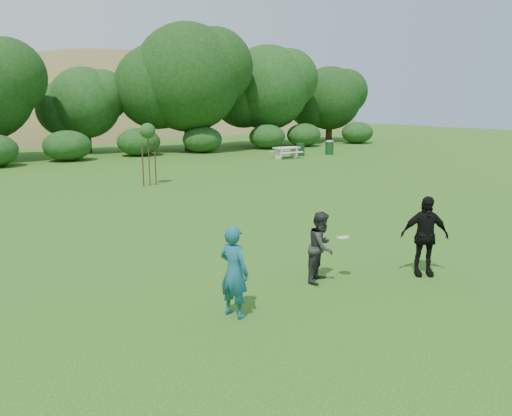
{
  "coord_description": "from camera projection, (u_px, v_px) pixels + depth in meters",
  "views": [
    {
      "loc": [
        -6.83,
        -7.56,
        3.78
      ],
      "look_at": [
        0.0,
        3.0,
        1.1
      ],
      "focal_mm": 35.0,
      "sensor_mm": 36.0,
      "label": 1
    }
  ],
  "objects": [
    {
      "name": "tree_row",
      "position": [
        95.0,
        86.0,
        34.87
      ],
      "size": [
        53.92,
        10.38,
        9.62
      ],
      "color": "#3A2616",
      "rests_on": "ground"
    },
    {
      "name": "trash_can_near",
      "position": [
        300.0,
        149.0,
        35.64
      ],
      "size": [
        0.6,
        0.6,
        0.9
      ],
      "primitive_type": "cylinder",
      "color": "#133620",
      "rests_on": "ground"
    },
    {
      "name": "trash_can_lidded",
      "position": [
        329.0,
        147.0,
        36.39
      ],
      "size": [
        0.6,
        0.6,
        1.05
      ],
      "color": "#163D1F",
      "rests_on": "ground"
    },
    {
      "name": "frisbee",
      "position": [
        343.0,
        237.0,
        10.55
      ],
      "size": [
        0.27,
        0.27,
        0.07
      ],
      "color": "white",
      "rests_on": "ground"
    },
    {
      "name": "picnic_table",
      "position": [
        286.0,
        151.0,
        33.98
      ],
      "size": [
        1.8,
        1.48,
        0.76
      ],
      "color": "beige",
      "rests_on": "ground"
    },
    {
      "name": "player_teal",
      "position": [
        234.0,
        272.0,
        8.84
      ],
      "size": [
        0.57,
        0.7,
        1.67
      ],
      "primitive_type": "imported",
      "rotation": [
        0.0,
        0.0,
        1.9
      ],
      "color": "#17546A",
      "rests_on": "ground"
    },
    {
      "name": "player_grey",
      "position": [
        321.0,
        247.0,
        10.61
      ],
      "size": [
        0.93,
        0.87,
        1.52
      ],
      "primitive_type": "imported",
      "rotation": [
        0.0,
        0.0,
        0.53
      ],
      "color": "#28272A",
      "rests_on": "ground"
    },
    {
      "name": "player_black",
      "position": [
        424.0,
        236.0,
        10.96
      ],
      "size": [
        1.12,
        0.94,
        1.79
      ],
      "primitive_type": "imported",
      "rotation": [
        0.0,
        0.0,
        -0.58
      ],
      "color": "black",
      "rests_on": "ground"
    },
    {
      "name": "ground",
      "position": [
        332.0,
        283.0,
        10.63
      ],
      "size": [
        120.0,
        120.0,
        0.0
      ],
      "primitive_type": "plane",
      "color": "#19470C",
      "rests_on": "ground"
    },
    {
      "name": "sapling",
      "position": [
        148.0,
        133.0,
        22.48
      ],
      "size": [
        0.7,
        0.7,
        2.85
      ],
      "color": "#3D2418",
      "rests_on": "ground"
    }
  ]
}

